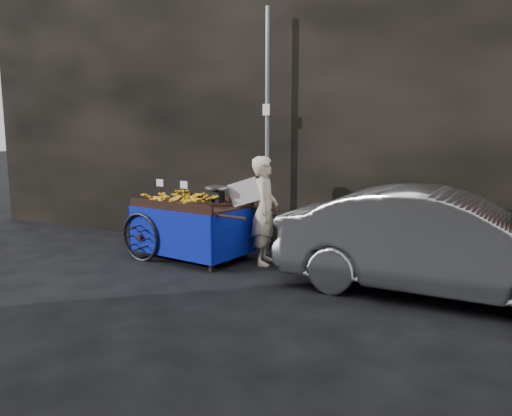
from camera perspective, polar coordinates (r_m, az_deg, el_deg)
The scene contains 7 objects.
ground at distance 7.52m, azimuth -5.10°, elevation -7.18°, with size 80.00×80.00×0.00m, color black.
building_wall at distance 9.39m, azimuth 5.33°, elevation 11.46°, with size 13.50×2.00×5.00m.
street_pole at distance 8.22m, azimuth 1.32°, elevation 8.42°, with size 0.12×0.10×4.00m.
banana_cart at distance 8.16m, azimuth -7.63°, elevation -0.16°, with size 2.52×1.43×1.30m.
vendor at distance 7.72m, azimuth 0.99°, elevation -0.30°, with size 0.85×0.70×1.68m.
plastic_bag at distance 7.94m, azimuth -3.55°, elevation -5.24°, with size 0.31×0.24×0.28m, color #175CB0.
parked_car at distance 6.71m, azimuth 20.40°, elevation -3.79°, with size 1.42×4.07×1.34m, color silver.
Camera 1 is at (3.82, -6.13, 2.09)m, focal length 35.00 mm.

